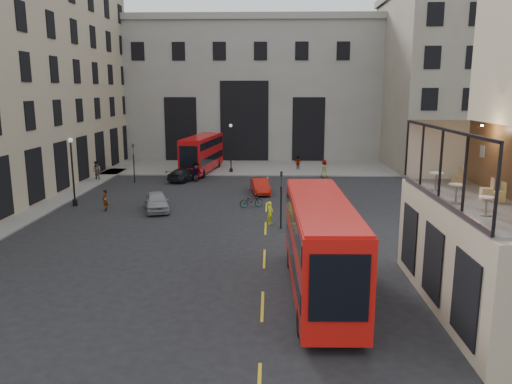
{
  "coord_description": "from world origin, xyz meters",
  "views": [
    {
      "loc": [
        -1.69,
        -19.61,
        8.97
      ],
      "look_at": [
        -2.55,
        9.27,
        3.0
      ],
      "focal_mm": 35.0,
      "sensor_mm": 36.0,
      "label": 1
    }
  ],
  "objects_px": {
    "bus_far": "(202,152)",
    "car_b": "(260,186)",
    "street_lamp_b": "(231,151)",
    "street_lamp_a": "(73,176)",
    "pedestrian_a": "(97,171)",
    "car_c": "(185,175)",
    "cafe_table_near": "(487,203)",
    "cafe_chair_c": "(499,196)",
    "pedestrian_b": "(196,172)",
    "pedestrian_d": "(324,169)",
    "traffic_light_near": "(281,192)",
    "traffic_light_far": "(133,158)",
    "pedestrian_e": "(105,200)",
    "cafe_chair_d": "(457,179)",
    "cafe_chair_b": "(487,193)",
    "cafe_table_mid": "(457,191)",
    "bicycle": "(251,201)",
    "car_a": "(157,201)",
    "pedestrian_c": "(298,163)",
    "bus_near": "(320,243)",
    "cafe_table_far": "(436,179)",
    "cyclist": "(270,213)"
  },
  "relations": [
    {
      "from": "pedestrian_a",
      "to": "cafe_chair_c",
      "type": "relative_size",
      "value": 2.5
    },
    {
      "from": "bus_near",
      "to": "cafe_chair_b",
      "type": "height_order",
      "value": "cafe_chair_b"
    },
    {
      "from": "car_c",
      "to": "cafe_chair_c",
      "type": "xyz_separation_m",
      "value": [
        17.58,
        -29.16,
        4.2
      ]
    },
    {
      "from": "car_b",
      "to": "car_c",
      "type": "relative_size",
      "value": 0.89
    },
    {
      "from": "pedestrian_c",
      "to": "cafe_table_near",
      "type": "height_order",
      "value": "cafe_table_near"
    },
    {
      "from": "cafe_table_near",
      "to": "bicycle",
      "type": "bearing_deg",
      "value": 114.08
    },
    {
      "from": "pedestrian_a",
      "to": "cafe_table_far",
      "type": "xyz_separation_m",
      "value": [
        24.59,
        -26.71,
        4.14
      ]
    },
    {
      "from": "pedestrian_d",
      "to": "cafe_chair_b",
      "type": "relative_size",
      "value": 2.06
    },
    {
      "from": "cafe_table_near",
      "to": "cafe_chair_b",
      "type": "relative_size",
      "value": 0.77
    },
    {
      "from": "car_b",
      "to": "pedestrian_a",
      "type": "distance_m",
      "value": 17.36
    },
    {
      "from": "bus_far",
      "to": "pedestrian_e",
      "type": "relative_size",
      "value": 6.4
    },
    {
      "from": "traffic_light_far",
      "to": "car_a",
      "type": "height_order",
      "value": "traffic_light_far"
    },
    {
      "from": "bus_near",
      "to": "pedestrian_b",
      "type": "xyz_separation_m",
      "value": [
        -9.53,
        27.34,
        -1.44
      ]
    },
    {
      "from": "pedestrian_b",
      "to": "pedestrian_e",
      "type": "xyz_separation_m",
      "value": [
        -5.06,
        -12.16,
        -0.17
      ]
    },
    {
      "from": "car_c",
      "to": "cafe_table_near",
      "type": "xyz_separation_m",
      "value": [
        16.13,
        -31.43,
        4.41
      ]
    },
    {
      "from": "car_b",
      "to": "cafe_chair_c",
      "type": "distance_m",
      "value": 25.65
    },
    {
      "from": "car_b",
      "to": "car_a",
      "type": "bearing_deg",
      "value": -148.29
    },
    {
      "from": "traffic_light_near",
      "to": "cafe_chair_c",
      "type": "height_order",
      "value": "cafe_chair_c"
    },
    {
      "from": "traffic_light_near",
      "to": "pedestrian_a",
      "type": "relative_size",
      "value": 1.94
    },
    {
      "from": "street_lamp_b",
      "to": "car_b",
      "type": "relative_size",
      "value": 1.36
    },
    {
      "from": "bus_near",
      "to": "cafe_table_far",
      "type": "xyz_separation_m",
      "value": [
        5.09,
        0.88,
        2.71
      ]
    },
    {
      "from": "street_lamp_a",
      "to": "cafe_chair_b",
      "type": "height_order",
      "value": "cafe_chair_b"
    },
    {
      "from": "car_c",
      "to": "pedestrian_b",
      "type": "xyz_separation_m",
      "value": [
        1.2,
        -0.47,
        0.33
      ]
    },
    {
      "from": "bus_near",
      "to": "cafe_table_mid",
      "type": "distance_m",
      "value": 5.97
    },
    {
      "from": "street_lamp_a",
      "to": "cafe_table_mid",
      "type": "height_order",
      "value": "cafe_table_mid"
    },
    {
      "from": "cafe_table_near",
      "to": "pedestrian_e",
      "type": "bearing_deg",
      "value": 136.76
    },
    {
      "from": "traffic_light_near",
      "to": "street_lamp_a",
      "type": "bearing_deg",
      "value": 159.44
    },
    {
      "from": "street_lamp_b",
      "to": "pedestrian_b",
      "type": "height_order",
      "value": "street_lamp_b"
    },
    {
      "from": "bus_far",
      "to": "pedestrian_b",
      "type": "height_order",
      "value": "bus_far"
    },
    {
      "from": "car_c",
      "to": "pedestrian_b",
      "type": "bearing_deg",
      "value": -177.26
    },
    {
      "from": "car_a",
      "to": "cafe_chair_d",
      "type": "height_order",
      "value": "cafe_chair_d"
    },
    {
      "from": "traffic_light_near",
      "to": "cafe_chair_d",
      "type": "bearing_deg",
      "value": -46.33
    },
    {
      "from": "pedestrian_a",
      "to": "pedestrian_c",
      "type": "relative_size",
      "value": 1.21
    },
    {
      "from": "cafe_chair_b",
      "to": "cafe_chair_d",
      "type": "relative_size",
      "value": 1.13
    },
    {
      "from": "street_lamp_a",
      "to": "pedestrian_d",
      "type": "relative_size",
      "value": 2.92
    },
    {
      "from": "bicycle",
      "to": "bus_far",
      "type": "bearing_deg",
      "value": -1.09
    },
    {
      "from": "street_lamp_b",
      "to": "cyclist",
      "type": "bearing_deg",
      "value": -78.35
    },
    {
      "from": "bus_near",
      "to": "pedestrian_d",
      "type": "bearing_deg",
      "value": 83.7
    },
    {
      "from": "bicycle",
      "to": "pedestrian_b",
      "type": "height_order",
      "value": "pedestrian_b"
    },
    {
      "from": "street_lamp_a",
      "to": "pedestrian_e",
      "type": "height_order",
      "value": "street_lamp_a"
    },
    {
      "from": "pedestrian_e",
      "to": "cafe_table_mid",
      "type": "distance_m",
      "value": 26.25
    },
    {
      "from": "bus_far",
      "to": "car_b",
      "type": "relative_size",
      "value": 2.61
    },
    {
      "from": "cafe_table_mid",
      "to": "pedestrian_c",
      "type": "bearing_deg",
      "value": 96.49
    },
    {
      "from": "street_lamp_b",
      "to": "street_lamp_a",
      "type": "bearing_deg",
      "value": -124.51
    },
    {
      "from": "traffic_light_near",
      "to": "traffic_light_far",
      "type": "distance_m",
      "value": 21.26
    },
    {
      "from": "cafe_table_near",
      "to": "cafe_chair_c",
      "type": "xyz_separation_m",
      "value": [
        1.45,
        2.28,
        -0.21
      ]
    },
    {
      "from": "pedestrian_b",
      "to": "cafe_table_near",
      "type": "relative_size",
      "value": 2.84
    },
    {
      "from": "cafe_table_mid",
      "to": "cafe_chair_b",
      "type": "height_order",
      "value": "cafe_chair_b"
    },
    {
      "from": "traffic_light_far",
      "to": "pedestrian_e",
      "type": "height_order",
      "value": "traffic_light_far"
    },
    {
      "from": "bus_far",
      "to": "cafe_chair_d",
      "type": "distance_m",
      "value": 34.86
    }
  ]
}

